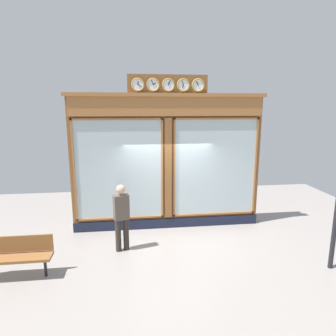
{
  "coord_description": "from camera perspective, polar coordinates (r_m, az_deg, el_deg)",
  "views": [
    {
      "loc": [
        1.04,
        8.14,
        3.51
      ],
      "look_at": [
        0.0,
        0.0,
        1.81
      ],
      "focal_mm": 31.32,
      "sensor_mm": 36.0,
      "label": 1
    }
  ],
  "objects": [
    {
      "name": "street_bench",
      "position": [
        7.09,
        -27.25,
        -14.58
      ],
      "size": [
        1.4,
        0.4,
        0.87
      ],
      "color": "brown",
      "rests_on": "ground_plane"
    },
    {
      "name": "shop_facade",
      "position": [
        8.47,
        -0.11,
        1.28
      ],
      "size": [
        5.56,
        0.42,
        4.38
      ],
      "color": "brown",
      "rests_on": "ground_plane"
    },
    {
      "name": "pedestrian",
      "position": [
        7.34,
        -9.04,
        -8.99
      ],
      "size": [
        0.41,
        0.31,
        1.69
      ],
      "color": "#312A24",
      "rests_on": "ground_plane"
    },
    {
      "name": "ground_plane",
      "position": [
        6.47,
        3.36,
        -21.15
      ],
      "size": [
        14.0,
        14.0,
        0.0
      ],
      "primitive_type": "plane",
      "color": "gray"
    }
  ]
}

